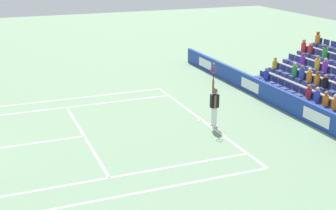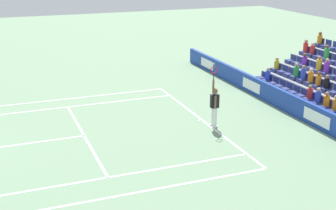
{
  "view_description": "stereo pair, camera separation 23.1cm",
  "coord_description": "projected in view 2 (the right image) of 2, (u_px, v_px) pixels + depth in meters",
  "views": [
    {
      "loc": [
        -18.36,
        -2.91,
        7.45
      ],
      "look_at": [
        -0.5,
        -10.02,
        1.1
      ],
      "focal_mm": 50.0,
      "sensor_mm": 36.0,
      "label": 1
    },
    {
      "loc": [
        -18.44,
        -3.12,
        7.45
      ],
      "look_at": [
        -0.5,
        -10.02,
        1.1
      ],
      "focal_mm": 50.0,
      "sensor_mm": 36.0,
      "label": 2
    }
  ],
  "objects": [
    {
      "name": "sponsor_barrier",
      "position": [
        282.0,
        100.0,
        23.0
      ],
      "size": [
        22.21,
        0.22,
        0.97
      ],
      "color": "#193899",
      "rests_on": "ground"
    },
    {
      "name": "line_centre_service",
      "position": [
        5.0,
        146.0,
        18.71
      ],
      "size": [
        0.1,
        6.4,
        0.01
      ],
      "primitive_type": "cube",
      "color": "white",
      "rests_on": "ground"
    },
    {
      "name": "line_doubles_sideline_right",
      "position": [
        104.0,
        198.0,
        14.78
      ],
      "size": [
        0.1,
        11.89,
        0.01
      ],
      "primitive_type": "cube",
      "color": "white",
      "rests_on": "ground"
    },
    {
      "name": "line_singles_sideline_left",
      "position": [
        59.0,
        108.0,
        23.29
      ],
      "size": [
        0.1,
        11.89,
        0.01
      ],
      "primitive_type": "cube",
      "color": "white",
      "rests_on": "ground"
    },
    {
      "name": "line_baseline",
      "position": [
        202.0,
        120.0,
        21.67
      ],
      "size": [
        10.97,
        0.1,
        0.01
      ],
      "primitive_type": "cube",
      "color": "white",
      "rests_on": "ground"
    },
    {
      "name": "line_centre_mark",
      "position": [
        200.0,
        120.0,
        21.64
      ],
      "size": [
        0.1,
        0.2,
        0.01
      ],
      "primitive_type": "cube",
      "color": "white",
      "rests_on": "ground"
    },
    {
      "name": "tennis_player",
      "position": [
        214.0,
        105.0,
        20.53
      ],
      "size": [
        0.52,
        0.38,
        2.85
      ],
      "color": "white",
      "rests_on": "ground"
    },
    {
      "name": "line_service",
      "position": [
        84.0,
        136.0,
        19.8
      ],
      "size": [
        8.23,
        0.1,
        0.01
      ],
      "primitive_type": "cube",
      "color": "white",
      "rests_on": "ground"
    },
    {
      "name": "line_doubles_sideline_left",
      "position": [
        55.0,
        100.0,
        24.51
      ],
      "size": [
        0.1,
        11.89,
        0.01
      ],
      "primitive_type": "cube",
      "color": "white",
      "rests_on": "ground"
    },
    {
      "name": "line_singles_sideline_right",
      "position": [
        95.0,
        180.0,
        16.0
      ],
      "size": [
        0.1,
        11.89,
        0.01
      ],
      "primitive_type": "cube",
      "color": "white",
      "rests_on": "ground"
    }
  ]
}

